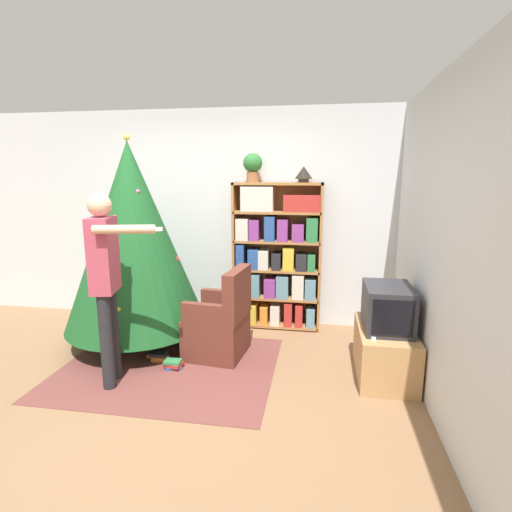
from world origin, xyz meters
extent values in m
plane|color=#846042|center=(0.00, 0.00, 0.00)|extent=(14.00, 14.00, 0.00)
cube|color=silver|center=(0.00, 1.93, 1.30)|extent=(8.00, 0.10, 2.60)
cube|color=silver|center=(2.21, 0.00, 1.30)|extent=(0.10, 8.00, 2.60)
cube|color=brown|center=(-0.13, 0.48, 0.00)|extent=(2.03, 1.64, 0.01)
cube|color=#A8703D|center=(0.27, 1.72, 0.87)|extent=(0.03, 0.28, 1.74)
cube|color=#A8703D|center=(1.28, 1.72, 0.87)|extent=(0.03, 0.28, 1.74)
cube|color=#A8703D|center=(0.78, 1.72, 1.72)|extent=(1.04, 0.28, 0.03)
cube|color=#A8703D|center=(0.78, 1.85, 0.87)|extent=(1.04, 0.01, 1.74)
cube|color=#A8703D|center=(0.78, 1.72, 0.03)|extent=(1.01, 0.28, 0.03)
cube|color=gold|center=(0.35, 1.70, 0.17)|extent=(0.10, 0.24, 0.26)
cube|color=gold|center=(0.48, 1.71, 0.16)|extent=(0.12, 0.26, 0.24)
cube|color=orange|center=(0.63, 1.69, 0.16)|extent=(0.09, 0.23, 0.22)
cube|color=beige|center=(0.77, 1.68, 0.17)|extent=(0.11, 0.20, 0.24)
cube|color=#B22D28|center=(0.93, 1.69, 0.19)|extent=(0.09, 0.22, 0.28)
cube|color=#B22D28|center=(1.06, 1.70, 0.18)|extent=(0.08, 0.25, 0.27)
cube|color=#5B899E|center=(1.19, 1.71, 0.16)|extent=(0.10, 0.26, 0.23)
cube|color=#A8703D|center=(0.78, 1.72, 0.37)|extent=(1.01, 0.28, 0.03)
cube|color=#2D7A42|center=(0.36, 1.70, 0.48)|extent=(0.11, 0.24, 0.20)
cube|color=#5B899E|center=(0.52, 1.68, 0.53)|extent=(0.13, 0.22, 0.28)
cube|color=#843889|center=(0.70, 1.69, 0.50)|extent=(0.13, 0.23, 0.23)
cube|color=#5B899E|center=(0.85, 1.68, 0.52)|extent=(0.14, 0.22, 0.27)
cube|color=beige|center=(1.04, 1.71, 0.53)|extent=(0.14, 0.26, 0.29)
cube|color=#5B899E|center=(1.18, 1.71, 0.51)|extent=(0.12, 0.26, 0.24)
cube|color=#A8703D|center=(0.78, 1.72, 0.71)|extent=(1.01, 0.28, 0.03)
cube|color=#284C93|center=(0.35, 1.69, 0.87)|extent=(0.09, 0.22, 0.29)
cube|color=#284C93|center=(0.51, 1.68, 0.85)|extent=(0.12, 0.22, 0.24)
cube|color=beige|center=(0.63, 1.70, 0.84)|extent=(0.12, 0.26, 0.22)
cube|color=#232328|center=(0.78, 1.71, 0.83)|extent=(0.11, 0.26, 0.19)
cube|color=gold|center=(0.92, 1.69, 0.86)|extent=(0.13, 0.22, 0.26)
cube|color=#232328|center=(1.07, 1.69, 0.83)|extent=(0.12, 0.22, 0.19)
cube|color=#2D7A42|center=(1.18, 1.68, 0.83)|extent=(0.09, 0.20, 0.19)
cube|color=#A8703D|center=(0.78, 1.72, 1.06)|extent=(1.01, 0.28, 0.03)
cube|color=beige|center=(0.37, 1.69, 1.20)|extent=(0.15, 0.22, 0.25)
cube|color=#843889|center=(0.52, 1.68, 1.19)|extent=(0.12, 0.20, 0.24)
cube|color=#284C93|center=(0.70, 1.67, 1.21)|extent=(0.12, 0.20, 0.29)
cube|color=#843889|center=(0.85, 1.69, 1.20)|extent=(0.12, 0.23, 0.25)
cube|color=#843889|center=(1.02, 1.69, 1.17)|extent=(0.13, 0.22, 0.20)
cube|color=#2D7A42|center=(1.18, 1.68, 1.21)|extent=(0.13, 0.21, 0.28)
cube|color=#A8703D|center=(0.78, 1.72, 1.40)|extent=(1.01, 0.28, 0.03)
cube|color=beige|center=(0.55, 1.70, 1.55)|extent=(0.37, 0.24, 0.28)
cube|color=#B22D28|center=(1.06, 1.69, 1.51)|extent=(0.42, 0.23, 0.19)
cube|color=tan|center=(1.89, 0.65, 0.23)|extent=(0.49, 0.84, 0.46)
cube|color=#28282D|center=(1.89, 0.65, 0.66)|extent=(0.41, 0.56, 0.40)
cube|color=black|center=(1.89, 0.37, 0.66)|extent=(0.33, 0.01, 0.31)
cube|color=white|center=(1.75, 0.40, 0.47)|extent=(0.04, 0.12, 0.02)
cylinder|color=#4C3323|center=(-0.67, 0.98, 0.05)|extent=(0.36, 0.36, 0.10)
cylinder|color=brown|center=(-0.67, 0.98, 0.16)|extent=(0.08, 0.08, 0.12)
cone|color=#195123|center=(-0.67, 0.98, 1.19)|extent=(1.48, 1.48, 1.95)
sphere|color=gold|center=(-0.57, 0.42, 0.58)|extent=(0.07, 0.07, 0.07)
sphere|color=#335BB2|center=(-0.65, 0.66, 1.28)|extent=(0.06, 0.06, 0.06)
sphere|color=#335BB2|center=(-0.95, 0.69, 1.06)|extent=(0.06, 0.06, 0.06)
sphere|color=#B74C93|center=(-0.53, 0.86, 1.66)|extent=(0.05, 0.05, 0.05)
sphere|color=silver|center=(-0.15, 0.64, 0.45)|extent=(0.05, 0.05, 0.05)
sphere|color=gold|center=(-0.72, 1.49, 0.75)|extent=(0.05, 0.05, 0.05)
sphere|color=#B74C93|center=(-0.77, 1.06, 1.83)|extent=(0.06, 0.06, 0.06)
sphere|color=#335BB2|center=(-1.08, 0.96, 1.04)|extent=(0.07, 0.07, 0.07)
sphere|color=red|center=(-0.24, 1.06, 0.94)|extent=(0.07, 0.07, 0.07)
sphere|color=red|center=(-0.76, 0.75, 1.49)|extent=(0.04, 0.04, 0.04)
sphere|color=#E5CC4C|center=(-0.67, 0.98, 2.20)|extent=(0.07, 0.07, 0.07)
cube|color=brown|center=(0.26, 0.83, 0.21)|extent=(0.62, 0.62, 0.42)
cube|color=brown|center=(0.49, 0.80, 0.67)|extent=(0.18, 0.57, 0.50)
cube|color=brown|center=(0.28, 1.07, 0.52)|extent=(0.51, 0.14, 0.20)
cube|color=brown|center=(0.23, 0.59, 0.52)|extent=(0.51, 0.14, 0.20)
cylinder|color=#232328|center=(-0.53, 0.21, 0.42)|extent=(0.11, 0.11, 0.85)
cylinder|color=#232328|center=(-0.49, 0.04, 0.42)|extent=(0.11, 0.11, 0.85)
cube|color=#AD4256|center=(-0.51, 0.12, 1.16)|extent=(0.24, 0.35, 0.64)
cylinder|color=#DBAD89|center=(-0.56, 0.32, 1.13)|extent=(0.07, 0.07, 0.51)
cylinder|color=#DBAD89|center=(-0.24, -0.02, 1.41)|extent=(0.48, 0.17, 0.07)
cube|color=white|center=(0.00, 0.03, 1.41)|extent=(0.12, 0.06, 0.03)
sphere|color=#DBAD89|center=(-0.51, 0.12, 1.58)|extent=(0.19, 0.19, 0.19)
cylinder|color=#935B38|center=(0.48, 1.72, 1.80)|extent=(0.14, 0.14, 0.12)
sphere|color=#2D7033|center=(0.48, 1.72, 1.96)|extent=(0.22, 0.22, 0.22)
cylinder|color=#473828|center=(1.07, 1.72, 1.76)|extent=(0.12, 0.12, 0.04)
cone|color=black|center=(1.07, 1.72, 1.85)|extent=(0.20, 0.20, 0.14)
cube|color=orange|center=(-0.27, 0.60, 0.02)|extent=(0.15, 0.12, 0.04)
cube|color=orange|center=(-0.29, 0.59, 0.05)|extent=(0.22, 0.15, 0.02)
cube|color=#232328|center=(-0.28, 0.59, 0.07)|extent=(0.16, 0.11, 0.03)
cube|color=#284C93|center=(-0.07, 0.47, 0.01)|extent=(0.18, 0.16, 0.02)
cube|color=#B22D28|center=(-0.07, 0.46, 0.04)|extent=(0.17, 0.15, 0.03)
cube|color=#2D7A42|center=(-0.08, 0.46, 0.07)|extent=(0.16, 0.11, 0.03)
camera|label=1|loc=(1.28, -2.90, 1.82)|focal=28.00mm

